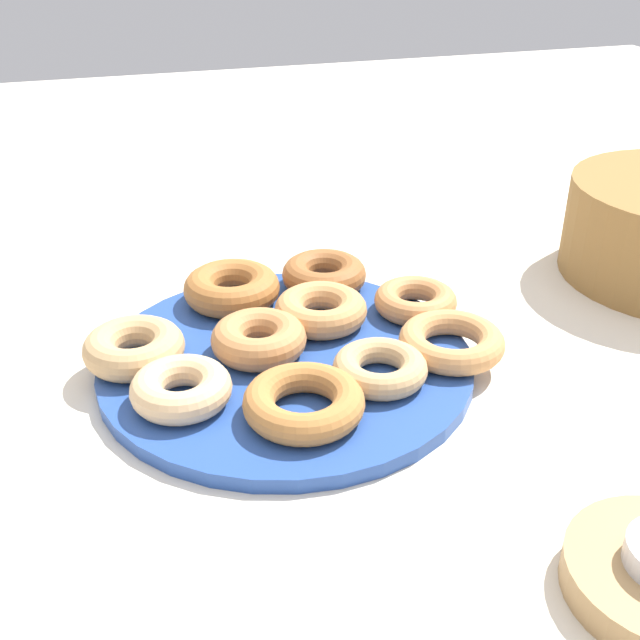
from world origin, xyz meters
TOP-DOWN VIEW (x-y plane):
  - ground_plane at (0.00, 0.00)m, footprint 2.40×2.40m
  - donut_plate at (0.00, 0.00)m, footprint 0.32×0.32m
  - donut_0 at (0.09, -0.01)m, footprint 0.13×0.13m
  - donut_1 at (-0.11, -0.03)m, footprint 0.09×0.09m
  - donut_2 at (-0.11, 0.07)m, footprint 0.11×0.11m
  - donut_3 at (0.04, 0.14)m, footprint 0.12×0.12m
  - donut_4 at (0.04, -0.09)m, footprint 0.08×0.08m
  - donut_5 at (-0.05, 0.04)m, footprint 0.12×0.12m
  - donut_6 at (0.06, 0.06)m, footprint 0.09×0.09m
  - donut_7 at (-0.03, -0.12)m, footprint 0.11×0.11m
  - donut_8 at (-0.04, 0.13)m, footprint 0.10×0.10m
  - donut_9 at (-0.01, -0.02)m, footprint 0.08×0.08m

SIDE VIEW (x-z plane):
  - ground_plane at x=0.00m, z-range 0.00..0.00m
  - donut_plate at x=0.00m, z-range 0.00..0.01m
  - donut_6 at x=0.06m, z-range 0.01..0.03m
  - donut_3 at x=0.04m, z-range 0.01..0.04m
  - donut_8 at x=-0.04m, z-range 0.01..0.04m
  - donut_0 at x=0.09m, z-range 0.01..0.04m
  - donut_4 at x=0.04m, z-range 0.01..0.04m
  - donut_5 at x=-0.05m, z-range 0.01..0.04m
  - donut_2 at x=-0.11m, z-range 0.01..0.04m
  - donut_7 at x=-0.03m, z-range 0.01..0.04m
  - donut_9 at x=-0.01m, z-range 0.01..0.04m
  - donut_1 at x=-0.11m, z-range 0.01..0.04m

